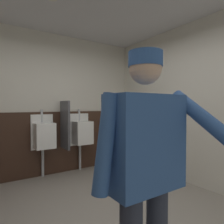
% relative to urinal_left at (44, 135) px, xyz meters
% --- Properties ---
extents(wall_back, '(4.18, 0.12, 2.69)m').
position_rel_urinal_left_xyz_m(wall_back, '(0.17, 0.22, 0.57)').
color(wall_back, beige).
rests_on(wall_back, ground_plane).
extents(wall_right, '(0.12, 4.58, 2.69)m').
position_rel_urinal_left_xyz_m(wall_right, '(2.02, -1.83, 0.57)').
color(wall_right, beige).
rests_on(wall_right, ground_plane).
extents(wainscot_band_back, '(3.58, 0.03, 1.19)m').
position_rel_urinal_left_xyz_m(wainscot_band_back, '(0.17, 0.14, -0.18)').
color(wainscot_band_back, '#382319').
rests_on(wainscot_band_back, ground_plane).
extents(urinal_left, '(0.40, 0.34, 1.24)m').
position_rel_urinal_left_xyz_m(urinal_left, '(0.00, 0.00, 0.00)').
color(urinal_left, white).
rests_on(urinal_left, ground_plane).
extents(urinal_middle, '(0.40, 0.34, 1.24)m').
position_rel_urinal_left_xyz_m(urinal_middle, '(0.75, 0.00, 0.00)').
color(urinal_middle, white).
rests_on(urinal_middle, ground_plane).
extents(privacy_divider_panel, '(0.04, 0.40, 0.90)m').
position_rel_urinal_left_xyz_m(privacy_divider_panel, '(0.38, -0.07, 0.17)').
color(privacy_divider_panel, '#4C4C51').
extents(person, '(0.71, 0.60, 1.64)m').
position_rel_urinal_left_xyz_m(person, '(-0.14, -2.80, 0.18)').
color(person, '#2D3342').
rests_on(person, ground_plane).
extents(soap_dispenser, '(0.10, 0.07, 0.18)m').
position_rel_urinal_left_xyz_m(soap_dispenser, '(1.46, 0.12, 0.60)').
color(soap_dispenser, silver).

